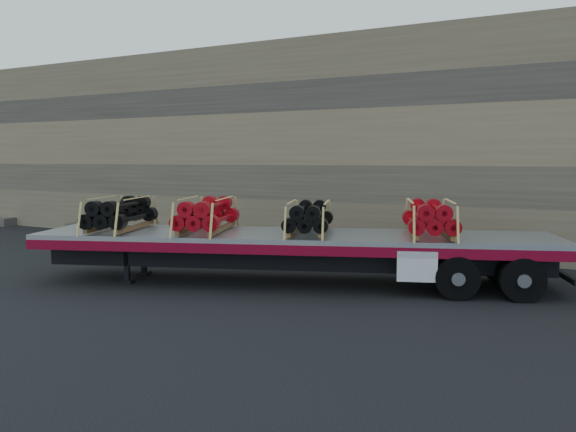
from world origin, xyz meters
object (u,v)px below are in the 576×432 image
trailer (292,258)px  bundle_rear (430,219)px  bundle_midrear (309,218)px  bundle_front (120,214)px  bundle_midfront (207,215)px

trailer → bundle_rear: 3.36m
bundle_midrear → bundle_rear: (2.65, 0.92, 0.03)m
bundle_front → bundle_midrear: size_ratio=1.08×
trailer → bundle_midrear: (0.37, 0.13, 0.98)m
bundle_midrear → bundle_rear: size_ratio=0.93×
trailer → bundle_midfront: 2.35m
trailer → bundle_front: bundle_front is taller
bundle_front → bundle_midfront: 2.23m
bundle_midfront → bundle_rear: (5.03, 1.74, -0.01)m
trailer → bundle_midfront: bundle_midfront is taller
bundle_front → bundle_midrear: bearing=0.0°
bundle_midrear → bundle_front: bearing=180.0°
bundle_front → bundle_rear: bearing=0.0°
trailer → bundle_front: 4.46m
bundle_midfront → bundle_midrear: bundle_midfront is taller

